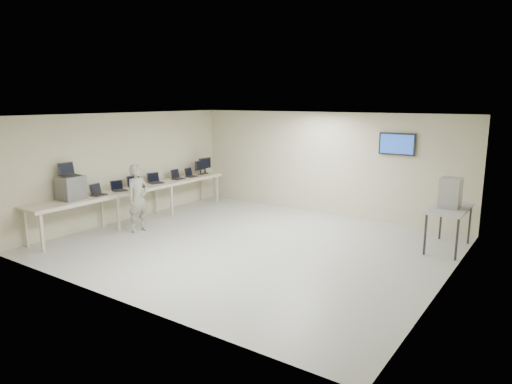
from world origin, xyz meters
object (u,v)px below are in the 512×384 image
Objects in this scene: workbench at (138,190)px; soldier at (138,198)px; equipment_box at (71,188)px; side_table at (450,211)px.

soldier is at bearing -41.15° from workbench.
equipment_box is 8.30m from side_table.
workbench is 1.90m from equipment_box.
equipment_box is 0.36× the size of side_table.
soldier is at bearing -156.41° from side_table.
side_table is (7.19, 2.15, 0.01)m from workbench.
soldier reaches higher than side_table.
side_table is (6.44, 2.81, 0.02)m from soldier.
soldier reaches higher than equipment_box.
side_table reaches higher than workbench.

